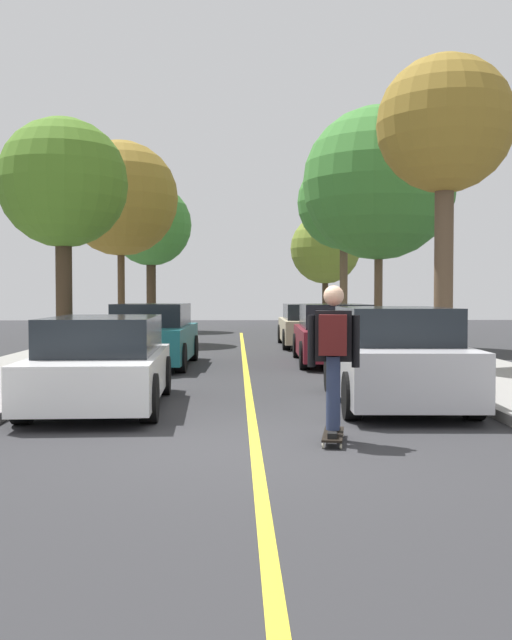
{
  "coord_description": "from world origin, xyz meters",
  "views": [
    {
      "loc": [
        -0.2,
        -7.75,
        1.64
      ],
      "look_at": [
        0.26,
        9.31,
        1.06
      ],
      "focal_mm": 40.12,
      "sensor_mm": 36.0,
      "label": 1
    }
  ],
  "objects_px": {
    "parked_car_left_nearest": "(103,362)",
    "parked_car_left_near": "(152,336)",
    "parked_car_right_nearest": "(394,357)",
    "street_tree_right_farthest": "(325,249)",
    "parked_car_right_near": "(334,335)",
    "street_tree_right_near": "(379,184)",
    "street_tree_left_far": "(151,226)",
    "street_tree_left_nearest": "(63,185)",
    "skateboard": "(333,435)",
    "street_tree_right_nearest": "(445,128)",
    "parked_car_right_far": "(310,325)",
    "street_tree_left_near": "(121,199)",
    "street_tree_right_far": "(344,203)",
    "skateboarder": "(333,350)"
  },
  "relations": [
    {
      "from": "street_tree_left_nearest",
      "to": "street_tree_right_far",
      "type": "xyz_separation_m",
      "value": [
        8.25,
        12.4,
        1.2
      ]
    },
    {
      "from": "street_tree_left_far",
      "to": "skateboarder",
      "type": "xyz_separation_m",
      "value": [
        5.0,
        -25.1,
        -3.8
      ]
    },
    {
      "from": "parked_car_left_near",
      "to": "skateboarder",
      "type": "bearing_deg",
      "value": -70.9
    },
    {
      "from": "street_tree_right_far",
      "to": "skateboarder",
      "type": "xyz_separation_m",
      "value": [
        -3.25,
        -20.89,
        -4.32
      ]
    },
    {
      "from": "street_tree_right_near",
      "to": "skateboard",
      "type": "bearing_deg",
      "value": -103.27
    },
    {
      "from": "parked_car_right_nearest",
      "to": "street_tree_right_farthest",
      "type": "height_order",
      "value": "street_tree_right_farthest"
    },
    {
      "from": "skateboard",
      "to": "skateboarder",
      "type": "distance_m",
      "value": 0.95
    },
    {
      "from": "parked_car_left_near",
      "to": "street_tree_right_nearest",
      "type": "bearing_deg",
      "value": -16.33
    },
    {
      "from": "street_tree_left_near",
      "to": "street_tree_left_far",
      "type": "distance_m",
      "value": 8.54
    },
    {
      "from": "street_tree_left_far",
      "to": "street_tree_right_farthest",
      "type": "height_order",
      "value": "street_tree_left_far"
    },
    {
      "from": "parked_car_right_nearest",
      "to": "street_tree_right_far",
      "type": "bearing_deg",
      "value": 83.83
    },
    {
      "from": "parked_car_left_near",
      "to": "street_tree_right_far",
      "type": "distance_m",
      "value": 14.41
    },
    {
      "from": "parked_car_right_far",
      "to": "street_tree_left_near",
      "type": "relative_size",
      "value": 0.69
    },
    {
      "from": "parked_car_left_nearest",
      "to": "parked_car_right_far",
      "type": "distance_m",
      "value": 13.24
    },
    {
      "from": "parked_car_left_nearest",
      "to": "street_tree_left_nearest",
      "type": "height_order",
      "value": "street_tree_left_nearest"
    },
    {
      "from": "parked_car_right_near",
      "to": "skateboarder",
      "type": "relative_size",
      "value": 2.74
    },
    {
      "from": "parked_car_right_nearest",
      "to": "skateboarder",
      "type": "distance_m",
      "value": 3.14
    },
    {
      "from": "parked_car_left_nearest",
      "to": "parked_car_left_near",
      "type": "distance_m",
      "value": 6.13
    },
    {
      "from": "street_tree_left_far",
      "to": "street_tree_right_farthest",
      "type": "relative_size",
      "value": 1.2
    },
    {
      "from": "skateboard",
      "to": "street_tree_left_far",
      "type": "bearing_deg",
      "value": 101.29
    },
    {
      "from": "street_tree_left_far",
      "to": "street_tree_left_nearest",
      "type": "bearing_deg",
      "value": -90.0
    },
    {
      "from": "parked_car_left_nearest",
      "to": "street_tree_right_nearest",
      "type": "relative_size",
      "value": 0.63
    },
    {
      "from": "parked_car_left_near",
      "to": "street_tree_right_near",
      "type": "xyz_separation_m",
      "value": [
        6.3,
        5.02,
        4.34
      ]
    },
    {
      "from": "street_tree_right_farthest",
      "to": "skateboard",
      "type": "distance_m",
      "value": 27.33
    },
    {
      "from": "parked_car_left_nearest",
      "to": "parked_car_left_near",
      "type": "bearing_deg",
      "value": 89.97
    },
    {
      "from": "street_tree_right_farthest",
      "to": "parked_car_left_nearest",
      "type": "bearing_deg",
      "value": -104.58
    },
    {
      "from": "skateboard",
      "to": "street_tree_right_nearest",
      "type": "bearing_deg",
      "value": 64.84
    },
    {
      "from": "parked_car_left_nearest",
      "to": "street_tree_right_farthest",
      "type": "relative_size",
      "value": 0.74
    },
    {
      "from": "street_tree_right_farthest",
      "to": "parked_car_right_near",
      "type": "bearing_deg",
      "value": -96.37
    },
    {
      "from": "street_tree_left_far",
      "to": "street_tree_right_nearest",
      "type": "bearing_deg",
      "value": -65.55
    },
    {
      "from": "street_tree_left_far",
      "to": "street_tree_right_nearest",
      "type": "height_order",
      "value": "street_tree_left_far"
    },
    {
      "from": "street_tree_right_near",
      "to": "skateboard",
      "type": "relative_size",
      "value": 8.35
    },
    {
      "from": "street_tree_right_far",
      "to": "skateboard",
      "type": "relative_size",
      "value": 8.23
    },
    {
      "from": "street_tree_left_nearest",
      "to": "skateboard",
      "type": "relative_size",
      "value": 6.38
    },
    {
      "from": "parked_car_right_far",
      "to": "street_tree_left_near",
      "type": "distance_m",
      "value": 7.72
    },
    {
      "from": "parked_car_right_near",
      "to": "street_tree_left_nearest",
      "type": "xyz_separation_m",
      "value": [
        -6.3,
        -0.93,
        3.46
      ]
    },
    {
      "from": "street_tree_right_farthest",
      "to": "street_tree_left_near",
      "type": "bearing_deg",
      "value": -128.6
    },
    {
      "from": "parked_car_right_nearest",
      "to": "street_tree_left_nearest",
      "type": "bearing_deg",
      "value": 138.12
    },
    {
      "from": "street_tree_right_nearest",
      "to": "street_tree_right_far",
      "type": "xyz_separation_m",
      "value": [
        0.0,
        13.94,
        0.23
      ]
    },
    {
      "from": "parked_car_right_near",
      "to": "street_tree_right_farthest",
      "type": "height_order",
      "value": "street_tree_right_farthest"
    },
    {
      "from": "parked_car_left_nearest",
      "to": "street_tree_right_near",
      "type": "bearing_deg",
      "value": 60.51
    },
    {
      "from": "parked_car_left_nearest",
      "to": "skateboarder",
      "type": "relative_size",
      "value": 2.46
    },
    {
      "from": "parked_car_left_near",
      "to": "parked_car_right_far",
      "type": "xyz_separation_m",
      "value": [
        4.35,
        6.38,
        -0.02
      ]
    },
    {
      "from": "parked_car_left_nearest",
      "to": "parked_car_right_nearest",
      "type": "bearing_deg",
      "value": 2.27
    },
    {
      "from": "parked_car_left_nearest",
      "to": "street_tree_right_near",
      "type": "distance_m",
      "value": 13.53
    },
    {
      "from": "street_tree_left_far",
      "to": "street_tree_right_farthest",
      "type": "xyz_separation_m",
      "value": [
        8.25,
        1.8,
        -0.93
      ]
    },
    {
      "from": "street_tree_left_far",
      "to": "street_tree_right_far",
      "type": "distance_m",
      "value": 9.28
    },
    {
      "from": "parked_car_left_near",
      "to": "street_tree_right_near",
      "type": "height_order",
      "value": "street_tree_right_near"
    },
    {
      "from": "street_tree_right_near",
      "to": "street_tree_right_farthest",
      "type": "height_order",
      "value": "street_tree_right_near"
    },
    {
      "from": "parked_car_right_far",
      "to": "street_tree_right_near",
      "type": "relative_size",
      "value": 0.64
    }
  ]
}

